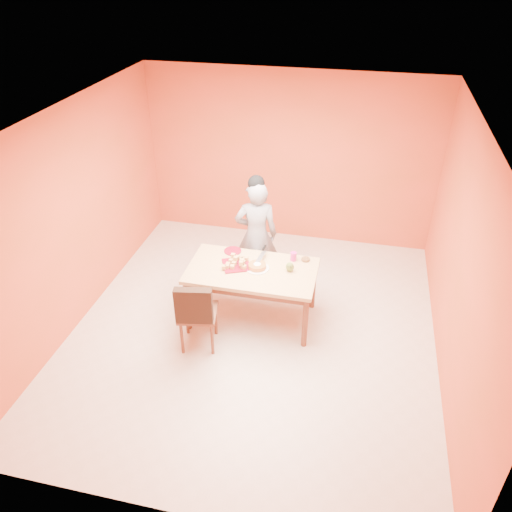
% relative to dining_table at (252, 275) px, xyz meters
% --- Properties ---
extents(floor, '(5.00, 5.00, 0.00)m').
position_rel_dining_table_xyz_m(floor, '(0.07, -0.25, -0.67)').
color(floor, beige).
rests_on(floor, ground).
extents(ceiling, '(5.00, 5.00, 0.00)m').
position_rel_dining_table_xyz_m(ceiling, '(0.07, -0.25, 2.03)').
color(ceiling, white).
rests_on(ceiling, wall_back).
extents(wall_back, '(4.50, 0.00, 4.50)m').
position_rel_dining_table_xyz_m(wall_back, '(0.07, 2.25, 0.68)').
color(wall_back, '#DE4E33').
rests_on(wall_back, floor).
extents(wall_left, '(0.00, 5.00, 5.00)m').
position_rel_dining_table_xyz_m(wall_left, '(-2.18, -0.25, 0.68)').
color(wall_left, '#DE4E33').
rests_on(wall_left, floor).
extents(wall_right, '(0.00, 5.00, 5.00)m').
position_rel_dining_table_xyz_m(wall_right, '(2.32, -0.25, 0.68)').
color(wall_right, '#DE4E33').
rests_on(wall_right, floor).
extents(dining_table, '(1.60, 0.90, 0.76)m').
position_rel_dining_table_xyz_m(dining_table, '(0.00, 0.00, 0.00)').
color(dining_table, '#E5BE78').
rests_on(dining_table, floor).
extents(dining_chair, '(0.52, 0.59, 0.98)m').
position_rel_dining_table_xyz_m(dining_chair, '(-0.51, -0.65, -0.16)').
color(dining_chair, brown).
rests_on(dining_chair, floor).
extents(pastry_pile, '(0.30, 0.30, 0.10)m').
position_rel_dining_table_xyz_m(pastry_pile, '(-0.21, 0.04, 0.16)').
color(pastry_pile, '#E9BC63').
rests_on(pastry_pile, pastry_platter).
extents(person, '(0.66, 0.51, 1.60)m').
position_rel_dining_table_xyz_m(person, '(-0.12, 0.76, 0.13)').
color(person, gray).
rests_on(person, floor).
extents(pastry_platter, '(0.43, 0.43, 0.02)m').
position_rel_dining_table_xyz_m(pastry_platter, '(-0.21, 0.04, 0.10)').
color(pastry_platter, maroon).
rests_on(pastry_platter, dining_table).
extents(red_dinner_plate, '(0.26, 0.26, 0.01)m').
position_rel_dining_table_xyz_m(red_dinner_plate, '(-0.34, 0.35, 0.10)').
color(red_dinner_plate, maroon).
rests_on(red_dinner_plate, dining_table).
extents(white_cake_plate, '(0.32, 0.32, 0.01)m').
position_rel_dining_table_xyz_m(white_cake_plate, '(0.06, 0.03, 0.10)').
color(white_cake_plate, white).
rests_on(white_cake_plate, dining_table).
extents(sponge_cake, '(0.29, 0.29, 0.05)m').
position_rel_dining_table_xyz_m(sponge_cake, '(0.06, 0.03, 0.13)').
color(sponge_cake, '#CA7834').
rests_on(sponge_cake, white_cake_plate).
extents(cake_server, '(0.09, 0.29, 0.01)m').
position_rel_dining_table_xyz_m(cake_server, '(0.07, 0.21, 0.16)').
color(cake_server, white).
rests_on(cake_server, sponge_cake).
extents(egg_ornament, '(0.12, 0.10, 0.13)m').
position_rel_dining_table_xyz_m(egg_ornament, '(0.46, 0.06, 0.16)').
color(egg_ornament, olive).
rests_on(egg_ornament, dining_table).
extents(magenta_glass, '(0.10, 0.10, 0.11)m').
position_rel_dining_table_xyz_m(magenta_glass, '(0.47, 0.32, 0.15)').
color(magenta_glass, '#C71D80').
rests_on(magenta_glass, dining_table).
extents(checker_tin, '(0.13, 0.13, 0.03)m').
position_rel_dining_table_xyz_m(checker_tin, '(0.62, 0.34, 0.11)').
color(checker_tin, '#3B1A10').
rests_on(checker_tin, dining_table).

